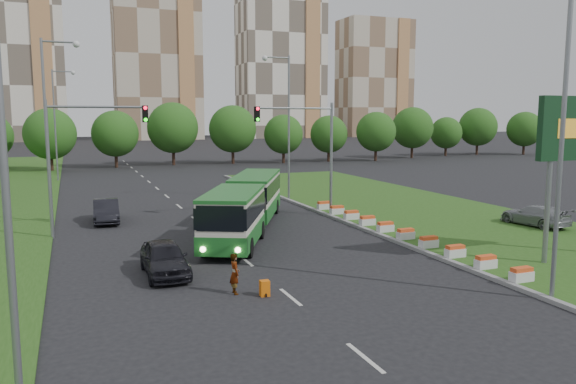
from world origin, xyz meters
name	(u,v)px	position (x,y,z in m)	size (l,w,h in m)	color
ground	(302,255)	(0.00, 0.00, 0.00)	(360.00, 360.00, 0.00)	black
grass_median	(425,213)	(13.00, 8.00, 0.07)	(14.00, 60.00, 0.15)	#244C15
median_kerb	(339,219)	(6.05, 8.00, 0.09)	(0.30, 60.00, 0.18)	gray
lane_markings	(175,203)	(-3.00, 20.00, 0.00)	(0.20, 100.00, 0.01)	beige
flower_planters	(395,230)	(6.70, 1.90, 0.45)	(1.10, 20.30, 0.60)	silver
traffic_mast_median	(310,141)	(4.78, 10.00, 5.35)	(5.76, 0.32, 8.00)	gray
traffic_mast_left	(78,146)	(-10.38, 9.00, 5.35)	(5.76, 0.32, 8.00)	gray
street_lamps	(199,133)	(-3.00, 10.00, 6.00)	(36.00, 60.00, 12.00)	gray
tree_line	(221,134)	(10.00, 55.00, 4.50)	(120.00, 8.00, 9.00)	#1D4A13
apartment_tower_cwest	(10,47)	(-25.00, 150.00, 26.00)	(28.00, 15.00, 52.00)	silver
apartment_tower_ceast	(157,56)	(15.00, 150.00, 25.00)	(25.00, 15.00, 50.00)	#C0B39A
apartment_tower_east	(281,66)	(55.00, 150.00, 23.50)	(27.00, 15.00, 47.00)	silver
midrise_east	(374,79)	(90.00, 150.00, 20.00)	(24.00, 14.00, 40.00)	#C0B39A
articulated_bus	(241,204)	(-1.10, 7.13, 1.66)	(2.56, 16.43, 2.71)	beige
car_left_near	(165,258)	(-7.11, -1.05, 0.78)	(1.83, 4.56, 1.55)	black
car_left_far	(106,211)	(-8.76, 13.14, 0.76)	(1.61, 4.60, 1.52)	black
car_median	(535,215)	(16.60, 1.26, 0.81)	(1.85, 4.54, 1.32)	gray
pedestrian	(235,274)	(-4.92, -4.79, 0.83)	(0.60, 0.40, 1.65)	gray
shopping_trolley	(265,288)	(-3.90, -5.50, 0.31)	(0.37, 0.39, 0.63)	#D8600B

